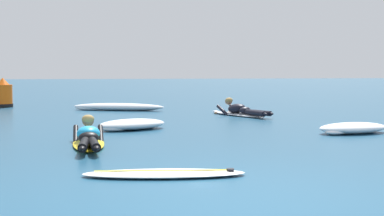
# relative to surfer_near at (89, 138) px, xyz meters

# --- Properties ---
(ground_plane) EXTENTS (120.00, 120.00, 0.00)m
(ground_plane) POSITION_rel_surfer_near_xyz_m (1.32, 6.16, -0.14)
(ground_plane) COLOR navy
(surfer_near) EXTENTS (0.57, 2.47, 0.54)m
(surfer_near) POSITION_rel_surfer_near_xyz_m (0.00, 0.00, 0.00)
(surfer_near) COLOR yellow
(surfer_near) RESTS_ON ground
(surfer_far) EXTENTS (1.31, 2.54, 0.53)m
(surfer_far) POSITION_rel_surfer_near_xyz_m (4.11, 5.30, -0.00)
(surfer_far) COLOR silver
(surfer_far) RESTS_ON ground
(drifting_surfboard) EXTENTS (2.04, 0.78, 0.16)m
(drifting_surfboard) POSITION_rel_surfer_near_xyz_m (0.95, -2.79, -0.11)
(drifting_surfboard) COLOR white
(drifting_surfboard) RESTS_ON ground
(whitewater_mid_left) EXTENTS (1.63, 0.99, 0.22)m
(whitewater_mid_left) POSITION_rel_surfer_near_xyz_m (5.28, 0.90, -0.04)
(whitewater_mid_left) COLOR white
(whitewater_mid_left) RESTS_ON ground
(whitewater_back) EXTENTS (2.98, 1.54, 0.24)m
(whitewater_back) POSITION_rel_surfer_near_xyz_m (0.85, 7.87, -0.03)
(whitewater_back) COLOR white
(whitewater_back) RESTS_ON ground
(whitewater_far_band) EXTENTS (1.75, 1.39, 0.23)m
(whitewater_far_band) POSITION_rel_surfer_near_xyz_m (0.90, 2.40, -0.03)
(whitewater_far_band) COLOR white
(whitewater_far_band) RESTS_ON ground
(channel_marker_buoy) EXTENTS (0.65, 0.65, 1.02)m
(channel_marker_buoy) POSITION_rel_surfer_near_xyz_m (-3.01, 10.10, 0.26)
(channel_marker_buoy) COLOR #EA5B0F
(channel_marker_buoy) RESTS_ON ground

